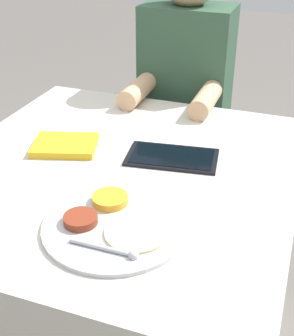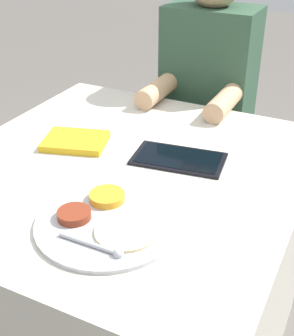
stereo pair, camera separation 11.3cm
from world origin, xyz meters
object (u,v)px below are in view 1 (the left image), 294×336
(red_notebook, at_px, (65,146))
(thali_tray, at_px, (114,224))
(tablet_device, at_px, (172,157))
(person_diner, at_px, (184,127))

(red_notebook, bearing_deg, thali_tray, -46.38)
(red_notebook, relative_size, tablet_device, 0.79)
(thali_tray, distance_m, tablet_device, 0.34)
(thali_tray, distance_m, person_diner, 0.93)
(tablet_device, bearing_deg, person_diner, 102.01)
(thali_tray, xyz_separation_m, tablet_device, (0.03, 0.34, -0.00))
(red_notebook, height_order, person_diner, person_diner)
(thali_tray, height_order, tablet_device, thali_tray)
(thali_tray, bearing_deg, tablet_device, 85.17)
(tablet_device, bearing_deg, red_notebook, -171.46)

